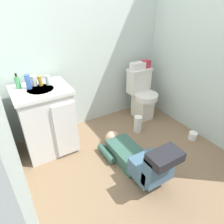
{
  "coord_description": "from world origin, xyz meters",
  "views": [
    {
      "loc": [
        -1.09,
        -1.33,
        1.7
      ],
      "look_at": [
        -0.0,
        0.46,
        0.45
      ],
      "focal_mm": 32.09,
      "sensor_mm": 36.0,
      "label": 1
    }
  ],
  "objects_px": {
    "bottle_blue": "(28,82)",
    "bottle_amber": "(40,81)",
    "bottle_clear": "(48,80)",
    "toiletry_bag": "(146,64)",
    "soap_dispenser": "(18,82)",
    "vanity_cabinet": "(47,120)",
    "person_plumber": "(137,158)",
    "toilet": "(142,95)",
    "tissue_box": "(138,66)",
    "faucet": "(36,80)",
    "toilet_paper_roll": "(193,136)",
    "paper_towel_roll": "(138,124)",
    "bottle_white": "(34,81)"
  },
  "relations": [
    {
      "from": "bottle_blue",
      "to": "bottle_amber",
      "type": "bearing_deg",
      "value": 10.53
    },
    {
      "from": "bottle_blue",
      "to": "bottle_clear",
      "type": "bearing_deg",
      "value": 0.33
    },
    {
      "from": "toiletry_bag",
      "to": "soap_dispenser",
      "type": "distance_m",
      "value": 1.75
    },
    {
      "from": "vanity_cabinet",
      "to": "bottle_blue",
      "type": "bearing_deg",
      "value": 150.12
    },
    {
      "from": "person_plumber",
      "to": "toiletry_bag",
      "type": "bearing_deg",
      "value": 48.69
    },
    {
      "from": "toilet",
      "to": "toiletry_bag",
      "type": "height_order",
      "value": "toiletry_bag"
    },
    {
      "from": "tissue_box",
      "to": "bottle_amber",
      "type": "distance_m",
      "value": 1.38
    },
    {
      "from": "faucet",
      "to": "toilet_paper_roll",
      "type": "height_order",
      "value": "faucet"
    },
    {
      "from": "soap_dispenser",
      "to": "bottle_clear",
      "type": "relative_size",
      "value": 1.54
    },
    {
      "from": "person_plumber",
      "to": "tissue_box",
      "type": "xyz_separation_m",
      "value": [
        0.71,
        0.98,
        0.62
      ]
    },
    {
      "from": "tissue_box",
      "to": "toilet_paper_roll",
      "type": "bearing_deg",
      "value": -73.79
    },
    {
      "from": "vanity_cabinet",
      "to": "person_plumber",
      "type": "relative_size",
      "value": 0.77
    },
    {
      "from": "toilet_paper_roll",
      "to": "vanity_cabinet",
      "type": "bearing_deg",
      "value": 154.28
    },
    {
      "from": "tissue_box",
      "to": "toiletry_bag",
      "type": "distance_m",
      "value": 0.15
    },
    {
      "from": "toiletry_bag",
      "to": "vanity_cabinet",
      "type": "bearing_deg",
      "value": -175.25
    },
    {
      "from": "soap_dispenser",
      "to": "toiletry_bag",
      "type": "bearing_deg",
      "value": 0.1
    },
    {
      "from": "faucet",
      "to": "toilet_paper_roll",
      "type": "bearing_deg",
      "value": -29.58
    },
    {
      "from": "bottle_amber",
      "to": "paper_towel_roll",
      "type": "height_order",
      "value": "bottle_amber"
    },
    {
      "from": "toiletry_bag",
      "to": "paper_towel_roll",
      "type": "xyz_separation_m",
      "value": [
        -0.4,
        -0.41,
        -0.69
      ]
    },
    {
      "from": "soap_dispenser",
      "to": "toilet_paper_roll",
      "type": "height_order",
      "value": "soap_dispenser"
    },
    {
      "from": "bottle_white",
      "to": "paper_towel_roll",
      "type": "xyz_separation_m",
      "value": [
        1.18,
        -0.39,
        -0.76
      ]
    },
    {
      "from": "toiletry_bag",
      "to": "bottle_clear",
      "type": "xyz_separation_m",
      "value": [
        -1.45,
        -0.07,
        0.07
      ]
    },
    {
      "from": "toilet",
      "to": "tissue_box",
      "type": "height_order",
      "value": "tissue_box"
    },
    {
      "from": "bottle_blue",
      "to": "soap_dispenser",
      "type": "bearing_deg",
      "value": 143.75
    },
    {
      "from": "person_plumber",
      "to": "toilet_paper_roll",
      "type": "height_order",
      "value": "person_plumber"
    },
    {
      "from": "faucet",
      "to": "bottle_white",
      "type": "bearing_deg",
      "value": -129.89
    },
    {
      "from": "person_plumber",
      "to": "bottle_clear",
      "type": "height_order",
      "value": "bottle_clear"
    },
    {
      "from": "bottle_amber",
      "to": "bottle_clear",
      "type": "relative_size",
      "value": 1.01
    },
    {
      "from": "faucet",
      "to": "person_plumber",
      "type": "relative_size",
      "value": 0.09
    },
    {
      "from": "toilet",
      "to": "vanity_cabinet",
      "type": "relative_size",
      "value": 0.91
    },
    {
      "from": "paper_towel_roll",
      "to": "toilet_paper_roll",
      "type": "distance_m",
      "value": 0.75
    },
    {
      "from": "soap_dispenser",
      "to": "bottle_white",
      "type": "bearing_deg",
      "value": -4.94
    },
    {
      "from": "person_plumber",
      "to": "vanity_cabinet",
      "type": "bearing_deg",
      "value": 129.0
    },
    {
      "from": "toilet",
      "to": "paper_towel_roll",
      "type": "distance_m",
      "value": 0.5
    },
    {
      "from": "paper_towel_roll",
      "to": "faucet",
      "type": "bearing_deg",
      "value": 159.69
    },
    {
      "from": "vanity_cabinet",
      "to": "bottle_clear",
      "type": "xyz_separation_m",
      "value": [
        0.11,
        0.06,
        0.46
      ]
    },
    {
      "from": "person_plumber",
      "to": "bottle_clear",
      "type": "relative_size",
      "value": 9.88
    },
    {
      "from": "person_plumber",
      "to": "paper_towel_roll",
      "type": "distance_m",
      "value": 0.74
    },
    {
      "from": "toilet",
      "to": "bottle_white",
      "type": "relative_size",
      "value": 6.61
    },
    {
      "from": "soap_dispenser",
      "to": "bottle_amber",
      "type": "bearing_deg",
      "value": -11.63
    },
    {
      "from": "vanity_cabinet",
      "to": "bottle_clear",
      "type": "bearing_deg",
      "value": 28.96
    },
    {
      "from": "tissue_box",
      "to": "toilet_paper_roll",
      "type": "relative_size",
      "value": 2.0
    },
    {
      "from": "bottle_blue",
      "to": "bottle_white",
      "type": "distance_m",
      "value": 0.09
    },
    {
      "from": "vanity_cabinet",
      "to": "soap_dispenser",
      "type": "xyz_separation_m",
      "value": [
        -0.19,
        0.13,
        0.47
      ]
    },
    {
      "from": "toilet",
      "to": "faucet",
      "type": "distance_m",
      "value": 1.54
    },
    {
      "from": "bottle_blue",
      "to": "toilet_paper_roll",
      "type": "bearing_deg",
      "value": -25.96
    },
    {
      "from": "toiletry_bag",
      "to": "toilet_paper_roll",
      "type": "relative_size",
      "value": 1.13
    },
    {
      "from": "paper_towel_roll",
      "to": "bottle_blue",
      "type": "bearing_deg",
      "value": 164.86
    },
    {
      "from": "bottle_amber",
      "to": "tissue_box",
      "type": "bearing_deg",
      "value": 2.02
    },
    {
      "from": "toilet",
      "to": "bottle_white",
      "type": "bearing_deg",
      "value": 177.16
    }
  ]
}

